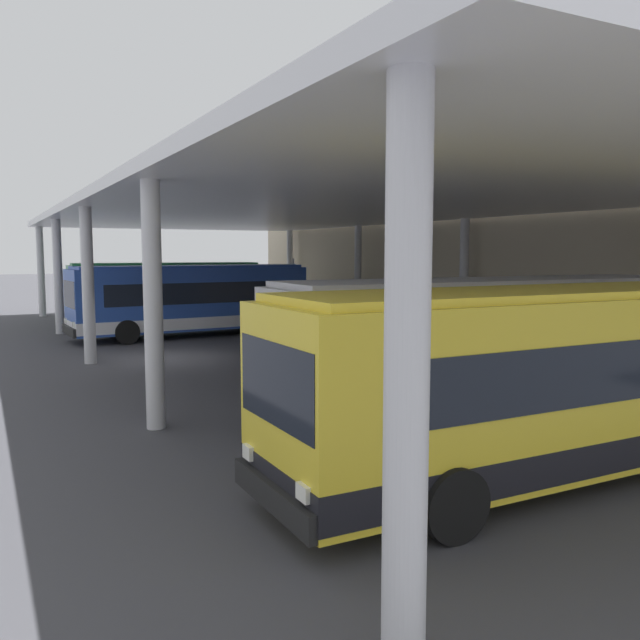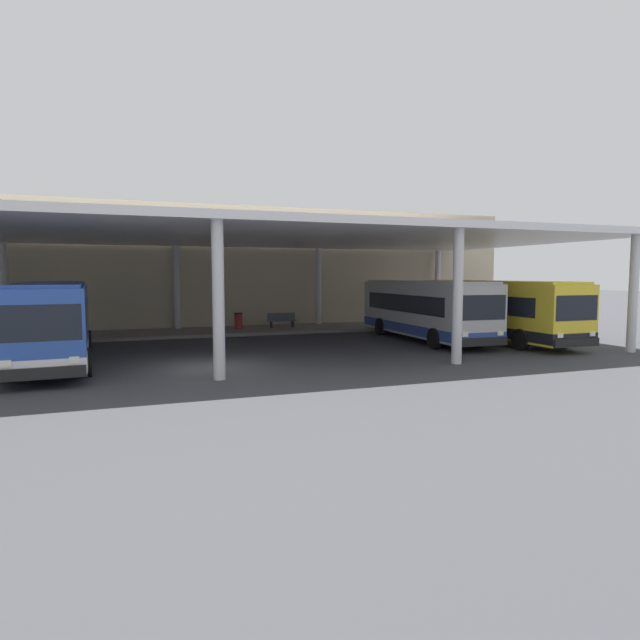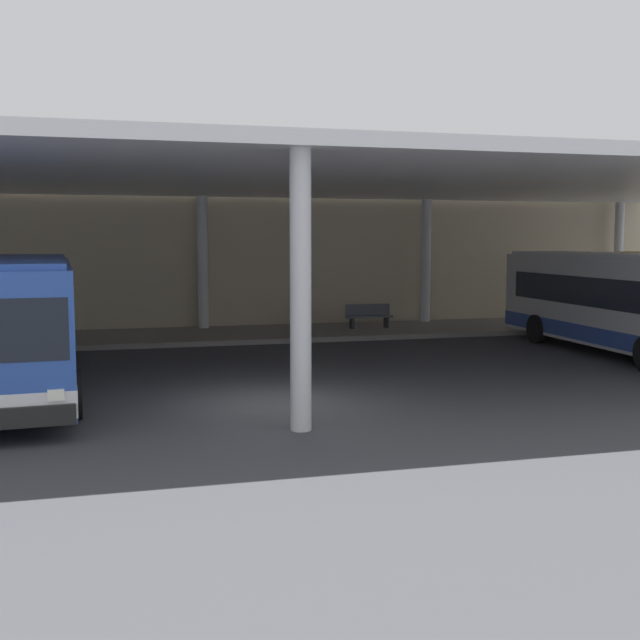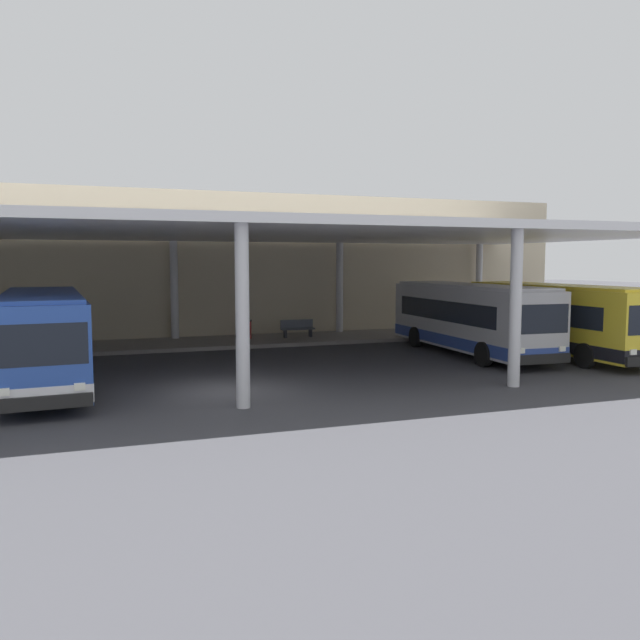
% 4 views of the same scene
% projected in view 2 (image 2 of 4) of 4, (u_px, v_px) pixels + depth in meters
% --- Properties ---
extents(ground_plane, '(200.00, 200.00, 0.00)m').
position_uv_depth(ground_plane, '(209.00, 367.00, 19.86)').
color(ground_plane, '#3D3D42').
extents(platform_kerb, '(42.00, 4.50, 0.18)m').
position_uv_depth(platform_kerb, '(180.00, 333.00, 30.86)').
color(platform_kerb, gray).
rests_on(platform_kerb, ground).
extents(station_building_facade, '(48.00, 1.60, 7.98)m').
position_uv_depth(station_building_facade, '(174.00, 267.00, 33.57)').
color(station_building_facade, '#C1B293').
rests_on(station_building_facade, ground).
extents(canopy_shelter, '(40.00, 17.00, 5.55)m').
position_uv_depth(canopy_shelter, '(190.00, 236.00, 24.56)').
color(canopy_shelter, silver).
rests_on(canopy_shelter, ground).
extents(bus_second_bay, '(3.16, 10.66, 3.17)m').
position_uv_depth(bus_second_bay, '(52.00, 322.00, 20.34)').
color(bus_second_bay, '#284CA8').
rests_on(bus_second_bay, ground).
extents(bus_middle_bay, '(2.99, 10.61, 3.17)m').
position_uv_depth(bus_middle_bay, '(424.00, 309.00, 27.93)').
color(bus_middle_bay, '#B7B7BC').
rests_on(bus_middle_bay, ground).
extents(bus_far_bay, '(2.73, 10.53, 3.17)m').
position_uv_depth(bus_far_bay, '(497.00, 310.00, 27.57)').
color(bus_far_bay, yellow).
rests_on(bus_far_bay, ground).
extents(bench_waiting, '(1.80, 0.45, 0.92)m').
position_uv_depth(bench_waiting, '(282.00, 320.00, 32.97)').
color(bench_waiting, '#4C515B').
rests_on(bench_waiting, platform_kerb).
extents(trash_bin, '(0.52, 0.52, 0.98)m').
position_uv_depth(trash_bin, '(238.00, 321.00, 32.31)').
color(trash_bin, maroon).
rests_on(trash_bin, platform_kerb).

